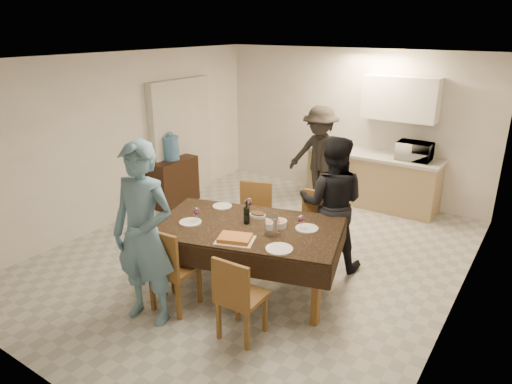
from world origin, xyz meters
TOP-DOWN VIEW (x-y plane):
  - floor at (0.00, 0.00)m, footprint 5.00×6.00m
  - ceiling at (0.00, 0.00)m, footprint 5.00×6.00m
  - wall_back at (0.00, 3.00)m, footprint 5.00×0.02m
  - wall_front at (0.00, -3.00)m, footprint 5.00×0.02m
  - wall_left at (-2.50, 0.00)m, footprint 0.02×6.00m
  - wall_right at (2.50, 0.00)m, footprint 0.02×6.00m
  - stub_partition at (-2.42, 1.20)m, footprint 0.15×1.40m
  - kitchen_base_cabinet at (0.60, 2.68)m, footprint 2.20×0.60m
  - kitchen_worktop at (0.60, 2.68)m, footprint 2.24×0.64m
  - upper_cabinet at (0.90, 2.82)m, footprint 1.20×0.34m
  - dining_table at (0.38, -0.75)m, footprint 2.34×1.76m
  - chair_near_left at (-0.07, -1.60)m, footprint 0.48×0.48m
  - chair_near_right at (0.83, -1.59)m, footprint 0.43×0.43m
  - chair_far_left at (-0.07, -0.10)m, footprint 0.57×0.58m
  - chair_far_right at (0.83, -0.10)m, footprint 0.51×0.51m
  - console at (-2.28, 0.79)m, footprint 0.43×0.87m
  - water_jug at (-2.28, 0.79)m, footprint 0.27×0.27m
  - wine_bottle at (0.33, -0.70)m, footprint 0.07×0.07m
  - water_pitcher at (0.73, -0.80)m, footprint 0.14×0.14m
  - savoury_tart at (0.48, -1.13)m, footprint 0.48×0.42m
  - salad_bowl at (0.68, -0.57)m, footprint 0.19×0.19m
  - mushroom_dish at (0.33, -0.47)m, footprint 0.19×0.19m
  - wine_glass_a at (-0.17, -1.00)m, footprint 0.09×0.09m
  - wine_glass_b at (0.93, -0.50)m, footprint 0.08×0.08m
  - wine_glass_c at (0.18, -0.45)m, footprint 0.09×0.09m
  - plate_near_left at (-0.22, -1.05)m, footprint 0.26×0.26m
  - plate_near_right at (0.98, -1.05)m, footprint 0.28×0.28m
  - plate_far_left at (-0.22, -0.45)m, footprint 0.24×0.24m
  - plate_far_right at (0.98, -0.45)m, footprint 0.26×0.26m
  - microwave at (1.26, 2.68)m, footprint 0.53×0.36m
  - person_near at (-0.17, -1.80)m, footprint 0.78×0.59m
  - person_far at (0.93, 0.30)m, footprint 1.01×0.89m
  - person_kitchen at (-0.20, 2.23)m, footprint 1.10×0.63m

SIDE VIEW (x-z plane):
  - floor at x=0.00m, z-range -0.01..0.01m
  - console at x=-2.28m, z-range 0.00..0.80m
  - kitchen_base_cabinet at x=0.60m, z-range 0.00..0.86m
  - chair_near_right at x=0.83m, z-range 0.31..0.81m
  - chair_far_left at x=-0.07m, z-range 0.33..0.86m
  - chair_near_left at x=-0.07m, z-range 0.34..0.87m
  - chair_far_right at x=0.83m, z-range 0.35..0.91m
  - dining_table at x=0.38m, z-range 0.37..1.18m
  - plate_far_left at x=-0.22m, z-range 0.82..0.83m
  - plate_near_left at x=-0.22m, z-range 0.82..0.83m
  - plate_far_right at x=0.98m, z-range 0.82..0.83m
  - plate_near_right at x=0.98m, z-range 0.82..0.83m
  - mushroom_dish at x=0.33m, z-range 0.82..0.85m
  - savoury_tart at x=0.48m, z-range 0.82..0.86m
  - salad_bowl at x=0.68m, z-range 0.82..0.89m
  - person_kitchen at x=-0.20m, z-range 0.00..1.71m
  - person_far at x=0.93m, z-range 0.00..1.73m
  - kitchen_worktop at x=0.60m, z-range 0.86..0.91m
  - wine_glass_b at x=0.93m, z-range 0.82..0.99m
  - wine_glass_a at x=-0.17m, z-range 0.82..1.01m
  - wine_glass_c at x=0.18m, z-range 0.82..1.02m
  - water_pitcher at x=0.73m, z-range 0.82..1.04m
  - wine_bottle at x=0.33m, z-range 0.82..1.10m
  - person_near at x=-0.17m, z-range 0.00..1.94m
  - water_jug at x=-2.28m, z-range 0.80..1.21m
  - stub_partition at x=-2.42m, z-range 0.00..2.10m
  - microwave at x=1.26m, z-range 0.91..1.20m
  - wall_back at x=0.00m, z-range 0.00..2.60m
  - wall_front at x=0.00m, z-range 0.00..2.60m
  - wall_left at x=-2.50m, z-range 0.00..2.60m
  - wall_right at x=2.50m, z-range 0.00..2.60m
  - upper_cabinet at x=0.90m, z-range 1.50..2.20m
  - ceiling at x=0.00m, z-range 2.59..2.61m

